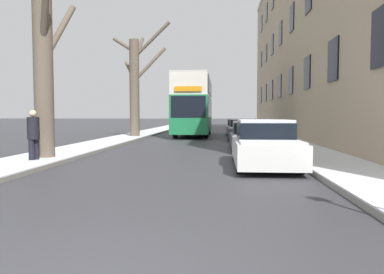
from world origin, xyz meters
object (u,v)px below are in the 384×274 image
Objects in this scene: bare_tree_left_0 at (45,69)px; parked_car_1 at (250,137)px; parked_car_2 at (242,130)px; parked_car_3 at (238,128)px; parked_car_0 at (264,145)px; oncoming_van at (191,117)px; double_decker_bus at (194,103)px; bare_tree_left_1 at (136,82)px; pedestrian_left_sidewalk at (33,135)px.

bare_tree_left_0 is 1.53× the size of parked_car_1.
parked_car_2 is 6.23m from parked_car_3.
parked_car_0 is 1.05× the size of parked_car_2.
parked_car_0 is 35.08m from oncoming_van.
parked_car_1 is at bearing 90.00° from parked_car_0.
bare_tree_left_0 is at bearing -103.82° from double_decker_bus.
bare_tree_left_0 is 33.98m from oncoming_van.
double_decker_bus is 2.35× the size of parked_car_2.
bare_tree_left_1 reaches higher than parked_car_3.
parked_car_3 is (7.35, 4.49, -3.31)m from bare_tree_left_1.
parked_car_0 is at bearing -78.68° from double_decker_bus.
parked_car_2 is 22.88m from oncoming_van.
bare_tree_left_0 is at bearing -113.08° from parked_car_3.
parked_car_1 is at bearing -90.00° from parked_car_3.
parked_car_0 reaches higher than parked_car_3.
oncoming_van is at bearing 98.23° from parked_car_0.
oncoming_van reaches higher than parked_car_3.
double_decker_bus reaches higher than pedestrian_left_sidewalk.
parked_car_0 is at bearing -90.00° from parked_car_2.
parked_car_2 is 2.41× the size of pedestrian_left_sidewalk.
parked_car_0 is (3.49, -17.43, -1.89)m from double_decker_bus.
pedestrian_left_sidewalk is (-7.55, -0.04, 0.30)m from parked_car_0.
parked_car_1 is at bearing 33.04° from bare_tree_left_0.
parked_car_3 is at bearing -72.67° from oncoming_van.
parked_car_0 reaches higher than parked_car_2.
oncoming_van is at bearing 95.05° from double_decker_bus.
oncoming_van is at bearing 107.33° from parked_car_3.
oncoming_van is 34.85m from pedestrian_left_sidewalk.
parked_car_2 is (3.49, -5.03, -1.93)m from double_decker_bus.
parked_car_1 is 6.59m from parked_car_2.
double_decker_bus is 2.29× the size of parked_car_3.
parked_car_1 is at bearing -90.00° from parked_car_2.
bare_tree_left_1 reaches higher than parked_car_1.
double_decker_bus reaches higher than oncoming_van.
pedestrian_left_sidewalk is at bearing -112.02° from parked_car_3.
oncoming_van is (-5.02, 16.09, 0.71)m from parked_car_3.
parked_car_0 is 2.53× the size of pedestrian_left_sidewalk.
bare_tree_left_1 is 1.85× the size of parked_car_2.
oncoming_van is at bearing -160.12° from pedestrian_left_sidewalk.
bare_tree_left_0 is 9.40m from parked_car_1.
parked_car_1 is 12.82m from parked_car_3.
double_decker_bus is 1.95× the size of oncoming_van.
bare_tree_left_1 reaches higher than bare_tree_left_0.
bare_tree_left_0 is 17.05m from double_decker_bus.
double_decker_bus is at bearing 40.48° from bare_tree_left_1.
bare_tree_left_1 is 9.23m from parked_car_3.
bare_tree_left_0 is 1.58× the size of parked_car_3.
double_decker_bus reaches higher than parked_car_0.
parked_car_0 is 12.40m from parked_car_2.
parked_car_0 is 1.00× the size of parked_car_1.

